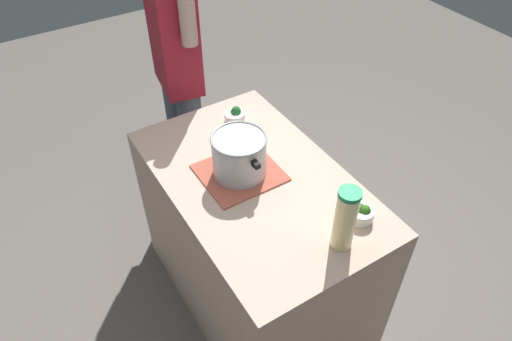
% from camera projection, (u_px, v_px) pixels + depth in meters
% --- Properties ---
extents(ground_plane, '(8.00, 8.00, 0.00)m').
position_uv_depth(ground_plane, '(256.00, 294.00, 2.69)').
color(ground_plane, '#645D58').
extents(counter_slab, '(1.23, 0.75, 0.91)m').
position_uv_depth(counter_slab, '(256.00, 244.00, 2.38)').
color(counter_slab, tan).
rests_on(counter_slab, ground_plane).
extents(dish_cloth, '(0.32, 0.34, 0.01)m').
position_uv_depth(dish_cloth, '(240.00, 173.00, 2.10)').
color(dish_cloth, '#B15241').
rests_on(dish_cloth, counter_slab).
extents(cooking_pot, '(0.31, 0.24, 0.20)m').
position_uv_depth(cooking_pot, '(239.00, 155.00, 2.03)').
color(cooking_pot, '#B7B7BC').
rests_on(cooking_pot, dish_cloth).
extents(lemonade_pitcher, '(0.09, 0.09, 0.28)m').
position_uv_depth(lemonade_pitcher, '(345.00, 219.00, 1.71)').
color(lemonade_pitcher, '#F6E39A').
rests_on(lemonade_pitcher, counter_slab).
extents(broccoli_bowl_front, '(0.10, 0.10, 0.08)m').
position_uv_depth(broccoli_bowl_front, '(361.00, 213.00, 1.88)').
color(broccoli_bowl_front, silver).
rests_on(broccoli_bowl_front, counter_slab).
extents(broccoli_bowl_center, '(0.10, 0.10, 0.09)m').
position_uv_depth(broccoli_bowl_center, '(235.00, 116.00, 2.36)').
color(broccoli_bowl_center, silver).
rests_on(broccoli_bowl_center, counter_slab).
extents(person_cook, '(0.50, 0.25, 1.75)m').
position_uv_depth(person_cook, '(178.00, 75.00, 2.61)').
color(person_cook, '#444E5E').
rests_on(person_cook, ground_plane).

